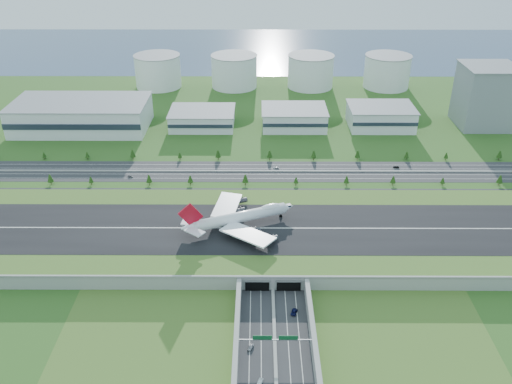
{
  "coord_description": "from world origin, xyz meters",
  "views": [
    {
      "loc": [
        -8.14,
        -282.76,
        187.91
      ],
      "look_at": [
        -9.53,
        35.0,
        14.53
      ],
      "focal_mm": 38.0,
      "sensor_mm": 36.0,
      "label": 1
    }
  ],
  "objects_px": {
    "car_5": "(396,167)",
    "car_7": "(276,167)",
    "car_1": "(260,382)",
    "fuel_tank_a": "(158,71)",
    "office_tower": "(485,96)",
    "car_0": "(251,347)",
    "boeing_747": "(239,217)",
    "car_4": "(130,176)",
    "car_2": "(294,312)"
  },
  "relations": [
    {
      "from": "car_1",
      "to": "car_2",
      "type": "bearing_deg",
      "value": 89.48
    },
    {
      "from": "fuel_tank_a",
      "to": "car_5",
      "type": "distance_m",
      "value": 304.08
    },
    {
      "from": "fuel_tank_a",
      "to": "car_2",
      "type": "relative_size",
      "value": 8.46
    },
    {
      "from": "fuel_tank_a",
      "to": "boeing_747",
      "type": "height_order",
      "value": "fuel_tank_a"
    },
    {
      "from": "fuel_tank_a",
      "to": "boeing_747",
      "type": "bearing_deg",
      "value": -71.95
    },
    {
      "from": "car_0",
      "to": "car_4",
      "type": "bearing_deg",
      "value": 141.06
    },
    {
      "from": "car_1",
      "to": "car_5",
      "type": "bearing_deg",
      "value": 83.94
    },
    {
      "from": "office_tower",
      "to": "car_7",
      "type": "distance_m",
      "value": 217.32
    },
    {
      "from": "office_tower",
      "to": "car_1",
      "type": "relative_size",
      "value": 11.28
    },
    {
      "from": "car_4",
      "to": "car_7",
      "type": "bearing_deg",
      "value": -62.44
    },
    {
      "from": "fuel_tank_a",
      "to": "car_5",
      "type": "relative_size",
      "value": 10.69
    },
    {
      "from": "office_tower",
      "to": "car_4",
      "type": "relative_size",
      "value": 13.74
    },
    {
      "from": "boeing_747",
      "to": "car_5",
      "type": "distance_m",
      "value": 156.62
    },
    {
      "from": "boeing_747",
      "to": "car_7",
      "type": "bearing_deg",
      "value": 52.67
    },
    {
      "from": "boeing_747",
      "to": "car_5",
      "type": "height_order",
      "value": "boeing_747"
    },
    {
      "from": "office_tower",
      "to": "car_0",
      "type": "xyz_separation_m",
      "value": [
        -211.51,
        -288.34,
        -26.57
      ]
    },
    {
      "from": "office_tower",
      "to": "car_0",
      "type": "bearing_deg",
      "value": -126.26
    },
    {
      "from": "car_5",
      "to": "fuel_tank_a",
      "type": "bearing_deg",
      "value": -123.28
    },
    {
      "from": "car_5",
      "to": "car_7",
      "type": "relative_size",
      "value": 1.04
    },
    {
      "from": "fuel_tank_a",
      "to": "car_5",
      "type": "xyz_separation_m",
      "value": [
        220.75,
        -208.47,
        -16.61
      ]
    },
    {
      "from": "boeing_747",
      "to": "car_4",
      "type": "bearing_deg",
      "value": 113.62
    },
    {
      "from": "office_tower",
      "to": "car_1",
      "type": "xyz_separation_m",
      "value": [
        -207.22,
        -309.55,
        -26.58
      ]
    },
    {
      "from": "fuel_tank_a",
      "to": "car_0",
      "type": "height_order",
      "value": "fuel_tank_a"
    },
    {
      "from": "car_4",
      "to": "car_0",
      "type": "bearing_deg",
      "value": -132.77
    },
    {
      "from": "office_tower",
      "to": "car_2",
      "type": "xyz_separation_m",
      "value": [
        -189.47,
        -263.36,
        -26.56
      ]
    },
    {
      "from": "fuel_tank_a",
      "to": "car_1",
      "type": "height_order",
      "value": "fuel_tank_a"
    },
    {
      "from": "car_0",
      "to": "car_7",
      "type": "xyz_separation_m",
      "value": [
        17.56,
        194.03,
        -0.16
      ]
    },
    {
      "from": "fuel_tank_a",
      "to": "office_tower",
      "type": "bearing_deg",
      "value": -19.77
    },
    {
      "from": "car_2",
      "to": "car_7",
      "type": "height_order",
      "value": "car_2"
    },
    {
      "from": "car_7",
      "to": "car_0",
      "type": "bearing_deg",
      "value": 9.63
    },
    {
      "from": "car_5",
      "to": "car_7",
      "type": "xyz_separation_m",
      "value": [
        -94.7,
        -0.84,
        -0.12
      ]
    },
    {
      "from": "car_1",
      "to": "car_5",
      "type": "distance_m",
      "value": 241.55
    },
    {
      "from": "car_4",
      "to": "boeing_747",
      "type": "bearing_deg",
      "value": -114.4
    },
    {
      "from": "car_0",
      "to": "fuel_tank_a",
      "type": "bearing_deg",
      "value": 128.27
    },
    {
      "from": "fuel_tank_a",
      "to": "car_1",
      "type": "xyz_separation_m",
      "value": [
        112.78,
        -424.55,
        -16.58
      ]
    },
    {
      "from": "office_tower",
      "to": "boeing_747",
      "type": "height_order",
      "value": "office_tower"
    },
    {
      "from": "boeing_747",
      "to": "car_1",
      "type": "distance_m",
      "value": 118.46
    },
    {
      "from": "car_5",
      "to": "car_0",
      "type": "bearing_deg",
      "value": -19.86
    },
    {
      "from": "office_tower",
      "to": "car_4",
      "type": "height_order",
      "value": "office_tower"
    },
    {
      "from": "fuel_tank_a",
      "to": "car_5",
      "type": "bearing_deg",
      "value": -43.36
    },
    {
      "from": "car_1",
      "to": "car_2",
      "type": "height_order",
      "value": "car_2"
    },
    {
      "from": "fuel_tank_a",
      "to": "car_2",
      "type": "xyz_separation_m",
      "value": [
        130.53,
        -378.36,
        -16.56
      ]
    },
    {
      "from": "fuel_tank_a",
      "to": "car_7",
      "type": "relative_size",
      "value": 11.1
    },
    {
      "from": "car_1",
      "to": "fuel_tank_a",
      "type": "bearing_deg",
      "value": 125.37
    },
    {
      "from": "car_5",
      "to": "car_1",
      "type": "bearing_deg",
      "value": -16.47
    },
    {
      "from": "office_tower",
      "to": "car_2",
      "type": "distance_m",
      "value": 325.52
    },
    {
      "from": "car_4",
      "to": "car_5",
      "type": "bearing_deg",
      "value": -65.94
    },
    {
      "from": "car_2",
      "to": "car_4",
      "type": "height_order",
      "value": "car_2"
    },
    {
      "from": "boeing_747",
      "to": "car_4",
      "type": "xyz_separation_m",
      "value": [
        -85.77,
        82.19,
        -13.77
      ]
    },
    {
      "from": "car_2",
      "to": "car_1",
      "type": "bearing_deg",
      "value": 84.97
    }
  ]
}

